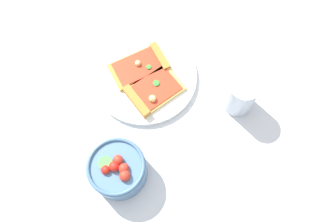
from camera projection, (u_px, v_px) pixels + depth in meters
name	position (u px, v px, depth m)	size (l,w,h in m)	color
ground_plane	(145.00, 78.00, 0.86)	(2.40, 2.40, 0.00)	silver
plate	(144.00, 78.00, 0.85)	(0.27, 0.27, 0.01)	silver
pizza_slice_near	(151.00, 92.00, 0.82)	(0.16, 0.14, 0.02)	#E5B256
pizza_slice_far	(142.00, 65.00, 0.85)	(0.16, 0.11, 0.02)	gold
salad_bowl	(118.00, 169.00, 0.73)	(0.13, 0.13, 0.09)	#4C7299
soda_glass	(240.00, 95.00, 0.79)	(0.08, 0.08, 0.10)	silver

